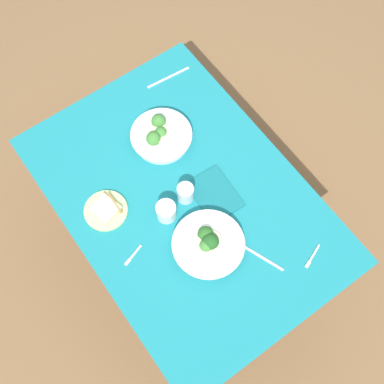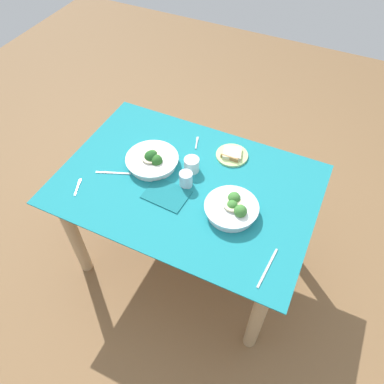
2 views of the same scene
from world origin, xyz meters
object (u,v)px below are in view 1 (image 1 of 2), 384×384
(table_knife_left, at_px, (168,77))
(napkin_folded_upper, at_px, (215,194))
(broccoli_bowl_near, at_px, (161,136))
(water_glass_side, at_px, (166,211))
(water_glass_center, at_px, (186,193))
(bread_side_plate, at_px, (106,210))
(table_knife_right, at_px, (262,258))
(fork_by_far_bowl, at_px, (312,257))
(broccoli_bowl_far, at_px, (208,244))
(fork_by_near_bowl, at_px, (132,256))

(table_knife_left, height_order, napkin_folded_upper, napkin_folded_upper)
(broccoli_bowl_near, height_order, napkin_folded_upper, broccoli_bowl_near)
(water_glass_side, height_order, napkin_folded_upper, water_glass_side)
(water_glass_center, relative_size, water_glass_side, 1.03)
(water_glass_center, height_order, water_glass_side, water_glass_center)
(bread_side_plate, bearing_deg, table_knife_right, -143.33)
(table_knife_left, bearing_deg, bread_side_plate, -140.94)
(water_glass_side, distance_m, napkin_folded_upper, 0.21)
(bread_side_plate, distance_m, fork_by_far_bowl, 0.82)
(water_glass_side, relative_size, napkin_folded_upper, 0.38)
(water_glass_side, bearing_deg, broccoli_bowl_near, -30.77)
(broccoli_bowl_near, bearing_deg, water_glass_side, 149.23)
(fork_by_far_bowl, bearing_deg, bread_side_plate, -70.22)
(broccoli_bowl_near, relative_size, table_knife_left, 1.21)
(broccoli_bowl_far, distance_m, water_glass_side, 0.21)
(fork_by_near_bowl, xyz_separation_m, table_knife_left, (0.60, -0.58, -0.00))
(bread_side_plate, height_order, table_knife_left, bread_side_plate)
(water_glass_center, relative_size, table_knife_right, 0.45)
(bread_side_plate, height_order, fork_by_near_bowl, bread_side_plate)
(water_glass_center, xyz_separation_m, napkin_folded_upper, (-0.06, -0.10, -0.04))
(water_glass_side, height_order, fork_by_near_bowl, water_glass_side)
(bread_side_plate, bearing_deg, napkin_folded_upper, -116.19)
(water_glass_side, bearing_deg, napkin_folded_upper, -100.76)
(broccoli_bowl_near, bearing_deg, fork_by_near_bowl, 133.43)
(broccoli_bowl_far, distance_m, table_knife_right, 0.21)
(water_glass_center, bearing_deg, broccoli_bowl_near, -14.08)
(table_knife_left, bearing_deg, fork_by_near_bowl, -129.26)
(water_glass_side, xyz_separation_m, table_knife_left, (0.54, -0.38, -0.04))
(broccoli_bowl_far, relative_size, water_glass_center, 3.39)
(water_glass_center, bearing_deg, table_knife_left, -27.97)
(table_knife_right, bearing_deg, napkin_folded_upper, -23.56)
(fork_by_far_bowl, bearing_deg, fork_by_near_bowl, -57.12)
(water_glass_center, relative_size, fork_by_near_bowl, 0.85)
(broccoli_bowl_far, bearing_deg, water_glass_center, -13.14)
(broccoli_bowl_far, bearing_deg, broccoli_bowl_near, -13.66)
(bread_side_plate, bearing_deg, water_glass_side, -129.74)
(napkin_folded_upper, bearing_deg, broccoli_bowl_far, 136.60)
(fork_by_far_bowl, distance_m, table_knife_right, 0.19)
(broccoli_bowl_far, distance_m, broccoli_bowl_near, 0.51)
(broccoli_bowl_far, bearing_deg, fork_by_far_bowl, -131.73)
(fork_by_far_bowl, relative_size, fork_by_near_bowl, 1.09)
(napkin_folded_upper, bearing_deg, fork_by_far_bowl, -161.44)
(broccoli_bowl_far, bearing_deg, bread_side_plate, 33.83)
(broccoli_bowl_far, xyz_separation_m, water_glass_center, (0.22, -0.05, 0.01))
(bread_side_plate, relative_size, table_knife_left, 0.82)
(napkin_folded_upper, bearing_deg, table_knife_left, -16.74)
(water_glass_center, xyz_separation_m, fork_by_near_bowl, (-0.08, 0.31, -0.04))
(table_knife_right, bearing_deg, water_glass_side, 7.23)
(fork_by_near_bowl, height_order, napkin_folded_upper, napkin_folded_upper)
(table_knife_left, bearing_deg, water_glass_side, -120.48)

